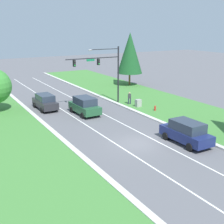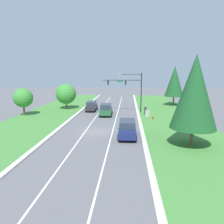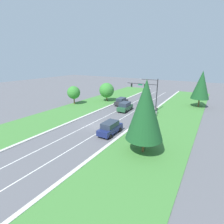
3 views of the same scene
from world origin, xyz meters
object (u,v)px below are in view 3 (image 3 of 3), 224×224
Objects in this scene: traffic_signal_mast at (148,89)px; oak_near_left_tree at (107,90)px; oak_far_left_tree at (74,93)px; utility_cabinet at (155,114)px; conifer_far_right_tree at (145,110)px; forest_suv at (125,107)px; conifer_near_right_tree at (201,85)px; fire_hydrant at (154,119)px; pedestrian at (157,110)px; charcoal_suv at (121,101)px; navy_suv at (110,128)px.

oak_near_left_tree is (-13.26, 3.12, -1.86)m from traffic_signal_mast.
oak_far_left_tree is at bearing -166.54° from traffic_signal_mast.
utility_cabinet is 16.65m from conifer_far_right_tree.
conifer_near_right_tree is (14.48, 12.78, 4.55)m from forest_suv.
oak_far_left_tree reaches higher than forest_suv.
conifer_far_right_tree reaches higher than fire_hydrant.
pedestrian is at bearing -30.86° from traffic_signal_mast.
forest_suv is at bearing 176.80° from utility_cabinet.
fire_hydrant is at bearing 101.31° from conifer_far_right_tree.
charcoal_suv is 2.84× the size of pedestrian.
conifer_far_right_tree reaches higher than navy_suv.
conifer_near_right_tree reaches higher than charcoal_suv.
traffic_signal_mast reaches higher than charcoal_suv.
navy_suv is 5.00× the size of utility_cabinet.
conifer_near_right_tree is (7.12, 13.19, 5.10)m from utility_cabinet.
oak_near_left_tree is at bearing 4.88° from pedestrian.
utility_cabinet is 1.81m from pedestrian.
traffic_signal_mast is 0.83× the size of conifer_near_right_tree.
oak_near_left_tree reaches higher than fire_hydrant.
oak_near_left_tree is 29.67m from conifer_far_right_tree.
forest_suv is (3.38, -4.50, 0.07)m from charcoal_suv.
forest_suv reaches higher than pedestrian.
forest_suv reaches higher than charcoal_suv.
oak_near_left_tree is (-9.02, 6.18, 2.13)m from forest_suv.
traffic_signal_mast is 1.56× the size of forest_suv.
navy_suv is at bearing 157.53° from conifer_far_right_tree.
oak_far_left_tree is (-25.20, 14.43, -2.53)m from conifer_far_right_tree.
navy_suv is 10.92m from fire_hydrant.
navy_suv is at bearing -112.61° from fire_hydrant.
conifer_near_right_tree is (6.38, 15.79, 5.26)m from fire_hydrant.
traffic_signal_mast is at bearing 108.75° from conifer_far_right_tree.
fire_hydrant is (0.96, -4.35, -0.59)m from pedestrian.
conifer_near_right_tree is 1.71× the size of oak_near_left_tree.
pedestrian is (7.14, 1.33, -0.12)m from forest_suv.
traffic_signal_mast is 5.32m from pedestrian.
traffic_signal_mast is at bearing -11.80° from charcoal_suv.
forest_suv reaches higher than navy_suv.
oak_far_left_tree reaches higher than fire_hydrant.
forest_suv is 0.98× the size of oak_far_left_tree.
conifer_far_right_tree reaches higher than charcoal_suv.
conifer_near_right_tree reaches higher than navy_suv.
utility_cabinet reaches higher than fire_hydrant.
conifer_far_right_tree reaches higher than utility_cabinet.
traffic_signal_mast reaches higher than fire_hydrant.
navy_suv is at bearing -105.25° from utility_cabinet.
charcoal_suv is at bearing -16.58° from oak_near_left_tree.
conifer_far_right_tree is at bearing -71.25° from traffic_signal_mast.
oak_far_left_tree is at bearing -153.90° from conifer_near_right_tree.
oak_far_left_tree reaches higher than utility_cabinet.
fire_hydrant is 0.08× the size of conifer_near_right_tree.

